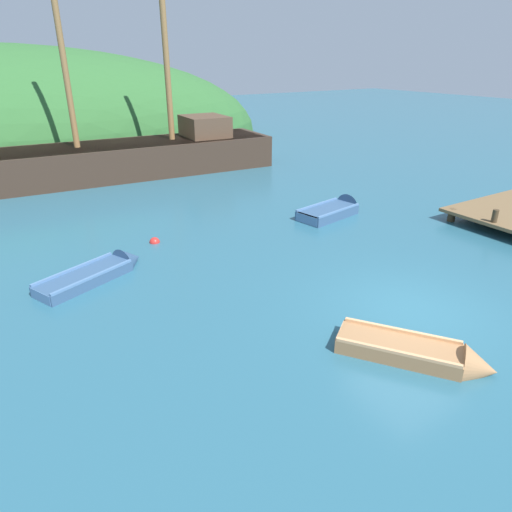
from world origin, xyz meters
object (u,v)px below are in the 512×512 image
at_px(sailing_ship, 137,163).
at_px(rowboat_outer_right, 336,211).
at_px(rowboat_center, 422,356).
at_px(buoy_red, 155,242).
at_px(rowboat_far, 100,273).

height_order(sailing_ship, rowboat_outer_right, sailing_ship).
bearing_deg(sailing_ship, rowboat_center, 92.57).
bearing_deg(rowboat_center, rowboat_outer_right, 114.07).
relative_size(sailing_ship, buoy_red, 49.86).
xyz_separation_m(sailing_ship, rowboat_far, (-4.96, -11.35, -0.51)).
height_order(rowboat_center, buoy_red, rowboat_center).
xyz_separation_m(rowboat_center, buoy_red, (-2.35, 9.10, -0.10)).
xyz_separation_m(rowboat_far, rowboat_outer_right, (9.37, 0.63, 0.03)).
distance_m(sailing_ship, rowboat_center, 18.85).
relative_size(rowboat_far, rowboat_center, 1.10).
xyz_separation_m(sailing_ship, buoy_red, (-2.73, -9.74, -0.60)).
bearing_deg(rowboat_outer_right, sailing_ship, 101.66).
distance_m(rowboat_outer_right, buoy_red, 7.21).
height_order(rowboat_far, rowboat_outer_right, rowboat_outer_right).
bearing_deg(rowboat_far, rowboat_center, -81.55).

